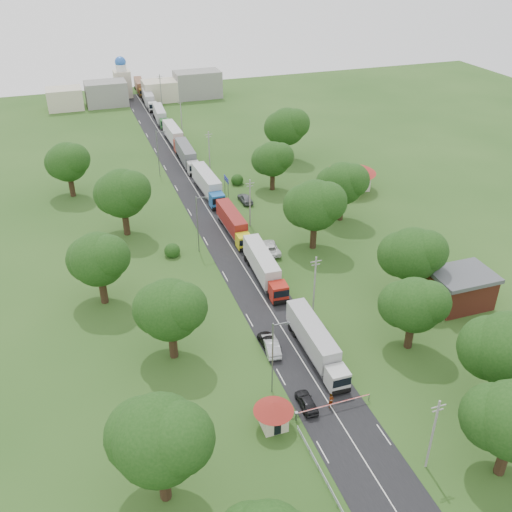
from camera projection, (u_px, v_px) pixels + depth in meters
name	position (u px, v px, depth m)	size (l,w,h in m)	color
ground	(260.00, 293.00, 84.58)	(260.00, 260.00, 0.00)	#254818
road	(222.00, 233.00, 100.90)	(8.00, 200.00, 0.04)	black
boom_barrier	(322.00, 407.00, 63.35)	(9.22, 0.35, 1.18)	slate
guard_booth	(274.00, 412.00, 61.07)	(4.40, 4.40, 3.45)	beige
guard_rail	(331.00, 496.00, 54.62)	(0.10, 17.00, 1.70)	slate
info_sign	(226.00, 182.00, 113.08)	(0.12, 3.10, 4.10)	slate
pole_0	(433.00, 434.00, 55.20)	(1.60, 0.24, 9.00)	gray
pole_1	(315.00, 284.00, 78.05)	(1.60, 0.24, 9.00)	gray
pole_2	(250.00, 202.00, 100.89)	(1.60, 0.24, 9.00)	gray
pole_3	(209.00, 151.00, 123.74)	(1.60, 0.24, 9.00)	gray
pole_4	(181.00, 115.00, 146.59)	(1.60, 0.24, 9.00)	gray
pole_5	(161.00, 89.00, 169.44)	(1.60, 0.24, 9.00)	gray
lamp_0	(274.00, 355.00, 63.96)	(2.03, 0.22, 10.00)	slate
lamp_1	(198.00, 221.00, 92.52)	(2.03, 0.22, 10.00)	slate
lamp_2	(158.00, 151.00, 121.08)	(2.03, 0.22, 10.00)	slate
tree_1	(509.00, 349.00, 61.32)	(9.60, 9.60, 12.05)	#382616
tree_2	(414.00, 304.00, 70.60)	(8.00, 8.00, 10.10)	#382616
tree_3	(412.00, 254.00, 80.14)	(8.80, 8.80, 11.07)	#382616
tree_4	(315.00, 205.00, 92.56)	(9.60, 9.60, 12.05)	#382616
tree_5	(342.00, 183.00, 101.92)	(8.80, 8.80, 11.07)	#382616
tree_6	(272.00, 159.00, 114.13)	(8.00, 8.00, 10.10)	#382616
tree_7	(287.00, 126.00, 128.28)	(9.60, 9.60, 12.05)	#382616
tree_9	(159.00, 438.00, 50.66)	(9.60, 9.60, 12.05)	#382616
tree_10	(170.00, 309.00, 68.69)	(8.80, 8.80, 11.07)	#382616
tree_11	(98.00, 259.00, 78.96)	(8.80, 8.80, 11.07)	#382616
tree_12	(122.00, 193.00, 96.66)	(9.60, 9.60, 12.05)	#382616
tree_13	(67.00, 162.00, 111.04)	(8.80, 8.80, 11.07)	#382616
house_brick	(461.00, 289.00, 80.75)	(8.60, 6.60, 5.20)	maroon
house_cream	(350.00, 173.00, 115.64)	(10.08, 10.08, 5.80)	beige
distant_town	(142.00, 91.00, 172.77)	(52.00, 8.00, 8.00)	gray
church	(122.00, 79.00, 177.02)	(5.00, 5.00, 12.30)	beige
truck_0	(315.00, 342.00, 71.26)	(2.68, 14.67, 4.07)	#BBBBBB
truck_1	(264.00, 266.00, 86.89)	(3.08, 14.86, 4.11)	#A11C12
truck_2	(233.00, 223.00, 99.82)	(2.53, 13.91, 3.85)	gold
truck_3	(208.00, 184.00, 113.96)	(3.08, 15.67, 4.34)	#1A57A0
truck_4	(187.00, 155.00, 128.41)	(2.84, 14.99, 4.15)	#AEAEAE
truck_5	(174.00, 135.00, 140.50)	(2.78, 15.11, 4.18)	maroon
truck_6	(160.00, 115.00, 155.46)	(3.08, 14.01, 3.87)	#246027
truck_7	(149.00, 99.00, 169.45)	(3.31, 14.82, 4.09)	silver
truck_8	(140.00, 86.00, 183.32)	(2.94, 13.80, 3.81)	brown
car_lane_front	(307.00, 402.00, 64.31)	(1.67, 4.15, 1.41)	black
car_lane_mid	(271.00, 346.00, 72.73)	(1.70, 4.86, 1.60)	#AFB2B8
car_lane_rear	(269.00, 342.00, 73.60)	(1.93, 4.75, 1.38)	black
car_verge_near	(269.00, 248.00, 94.58)	(2.74, 5.95, 1.65)	white
car_verge_far	(245.00, 198.00, 111.51)	(1.96, 4.87, 1.66)	#595C60
pedestrian_near	(331.00, 401.00, 64.07)	(0.71, 0.47, 1.96)	gray
pedestrian_booth	(286.00, 425.00, 61.25)	(0.76, 0.59, 1.56)	gray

